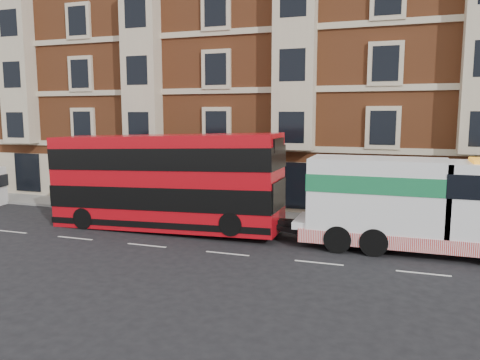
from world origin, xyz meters
name	(u,v)px	position (x,y,z in m)	size (l,w,h in m)	color
ground	(227,254)	(0.00, 0.00, 0.00)	(120.00, 120.00, 0.00)	black
sidewalk	(272,217)	(0.00, 7.50, 0.07)	(90.00, 3.00, 0.15)	slate
victorian_terrace	(307,57)	(0.50, 15.00, 10.07)	(45.00, 12.00, 20.40)	brown
lamp_post_west	(169,171)	(-6.00, 6.20, 2.68)	(0.35, 0.15, 4.35)	black
double_decker_bus	(164,180)	(-4.62, 3.00, 2.64)	(12.31, 2.83, 4.98)	#BB0A13
tow_truck	(409,203)	(7.44, 3.00, 2.18)	(9.86, 2.91, 4.11)	white
pedestrian	(154,194)	(-7.84, 7.66, 0.97)	(0.60, 0.39, 1.64)	black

